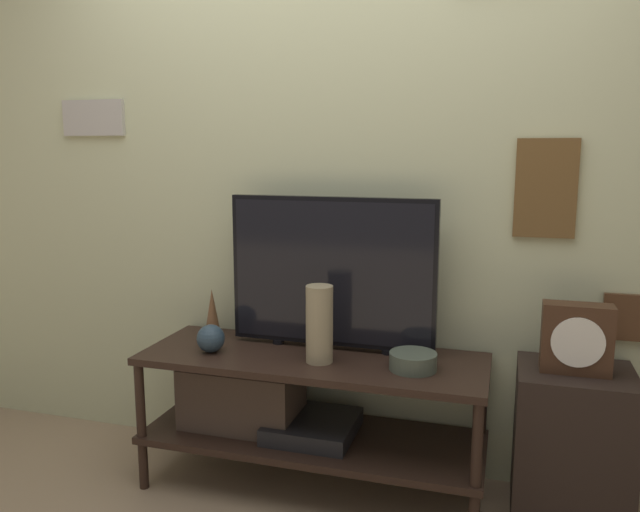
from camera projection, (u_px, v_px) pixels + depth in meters
wall_back at (335, 167)px, 2.75m from camera, size 6.40×0.08×2.70m
media_console at (284, 401)px, 2.67m from camera, size 1.43×0.51×0.58m
television at (332, 272)px, 2.63m from camera, size 0.89×0.05×0.65m
vase_tall_ceramic at (319, 324)px, 2.49m from camera, size 0.11×0.11×0.31m
vase_wide_bowl at (413, 361)px, 2.42m from camera, size 0.19×0.19×0.07m
vase_round_glass at (211, 338)px, 2.63m from camera, size 0.12×0.12×0.12m
vase_slim_bronze at (212, 312)px, 2.88m from camera, size 0.07×0.07×0.21m
side_table at (571, 445)px, 2.41m from camera, size 0.43×0.37×0.60m
mantel_clock at (577, 339)px, 2.32m from camera, size 0.25×0.11×0.26m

